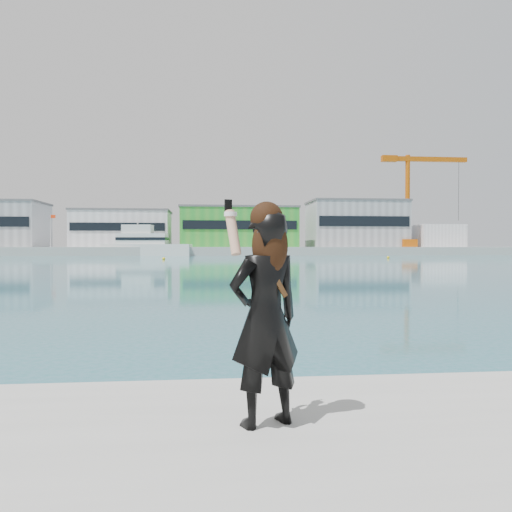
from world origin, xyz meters
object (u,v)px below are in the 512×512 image
at_px(dock_crane, 412,197).
at_px(motor_yacht, 145,244).
at_px(woman, 265,311).
at_px(buoy_near, 388,258).
at_px(buoy_far, 164,260).

relative_size(dock_crane, motor_yacht, 1.17).
bearing_deg(woman, buoy_near, -134.23).
xyz_separation_m(motor_yacht, buoy_near, (46.47, -30.45, -2.62)).
bearing_deg(buoy_far, dock_crane, 36.30).
height_order(dock_crane, buoy_near, dock_crane).
relative_size(motor_yacht, buoy_far, 40.86).
distance_m(dock_crane, motor_yacht, 69.47).
bearing_deg(buoy_near, dock_crane, 61.88).
bearing_deg(dock_crane, buoy_near, -118.12).
xyz_separation_m(buoy_far, woman, (7.35, -77.93, 1.66)).
distance_m(dock_crane, buoy_near, 47.51).
bearing_deg(buoy_far, woman, -84.61).
relative_size(buoy_near, woman, 0.29).
distance_m(buoy_far, woman, 78.29).
xyz_separation_m(motor_yacht, woman, (14.58, -113.06, -0.96)).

